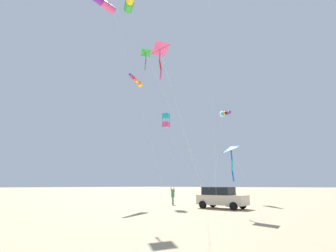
{
  "coord_description": "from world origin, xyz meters",
  "views": [
    {
      "loc": [
        -29.43,
        -18.99,
        1.98
      ],
      "look_at": [
        -10.49,
        -3.0,
        7.55
      ],
      "focal_mm": 28.38,
      "sensor_mm": 36.0,
      "label": 1
    }
  ],
  "objects_px": {
    "cooler_box": "(229,204)",
    "person_adult_flyer": "(173,195)",
    "person_child_green_jacket": "(227,195)",
    "person_child_grey_jacket": "(202,193)",
    "kite_windsock_teal_far_right": "(137,81)",
    "parked_car": "(221,197)",
    "kite_box_small_distant": "(166,121)",
    "kite_windsock_yellow_midlevel": "(225,113)",
    "kite_delta_blue_topmost": "(160,50)",
    "kite_delta_orange_high_right": "(146,54)",
    "kite_delta_long_streamer_left": "(231,149)"
  },
  "relations": [
    {
      "from": "person_child_grey_jacket",
      "to": "kite_delta_orange_high_right",
      "type": "height_order",
      "value": "kite_delta_orange_high_right"
    },
    {
      "from": "kite_windsock_teal_far_right",
      "to": "person_child_grey_jacket",
      "type": "bearing_deg",
      "value": -4.47
    },
    {
      "from": "cooler_box",
      "to": "kite_windsock_yellow_midlevel",
      "type": "relative_size",
      "value": 0.05
    },
    {
      "from": "person_adult_flyer",
      "to": "kite_windsock_teal_far_right",
      "type": "bearing_deg",
      "value": 84.79
    },
    {
      "from": "cooler_box",
      "to": "person_child_grey_jacket",
      "type": "relative_size",
      "value": 0.41
    },
    {
      "from": "person_adult_flyer",
      "to": "parked_car",
      "type": "bearing_deg",
      "value": -96.99
    },
    {
      "from": "kite_box_small_distant",
      "to": "cooler_box",
      "type": "bearing_deg",
      "value": -76.88
    },
    {
      "from": "cooler_box",
      "to": "kite_delta_long_streamer_left",
      "type": "bearing_deg",
      "value": -150.15
    },
    {
      "from": "parked_car",
      "to": "kite_windsock_teal_far_right",
      "type": "xyz_separation_m",
      "value": [
        1.37,
        12.86,
        14.81
      ]
    },
    {
      "from": "person_child_green_jacket",
      "to": "person_child_grey_jacket",
      "type": "bearing_deg",
      "value": 97.68
    },
    {
      "from": "person_child_green_jacket",
      "to": "kite_delta_long_streamer_left",
      "type": "distance_m",
      "value": 23.81
    },
    {
      "from": "person_child_green_jacket",
      "to": "person_child_grey_jacket",
      "type": "relative_size",
      "value": 0.76
    },
    {
      "from": "kite_windsock_teal_far_right",
      "to": "parked_car",
      "type": "bearing_deg",
      "value": -96.06
    },
    {
      "from": "person_child_green_jacket",
      "to": "kite_delta_blue_topmost",
      "type": "height_order",
      "value": "kite_delta_blue_topmost"
    },
    {
      "from": "cooler_box",
      "to": "kite_windsock_yellow_midlevel",
      "type": "distance_m",
      "value": 15.92
    },
    {
      "from": "person_adult_flyer",
      "to": "kite_delta_long_streamer_left",
      "type": "relative_size",
      "value": 0.19
    },
    {
      "from": "kite_windsock_teal_far_right",
      "to": "kite_delta_blue_topmost",
      "type": "relative_size",
      "value": 1.24
    },
    {
      "from": "kite_windsock_yellow_midlevel",
      "to": "person_child_green_jacket",
      "type": "bearing_deg",
      "value": 31.64
    },
    {
      "from": "parked_car",
      "to": "kite_windsock_yellow_midlevel",
      "type": "bearing_deg",
      "value": 24.79
    },
    {
      "from": "person_adult_flyer",
      "to": "kite_delta_blue_topmost",
      "type": "distance_m",
      "value": 17.04
    },
    {
      "from": "person_adult_flyer",
      "to": "person_child_green_jacket",
      "type": "bearing_deg",
      "value": 6.17
    },
    {
      "from": "person_child_green_jacket",
      "to": "kite_delta_long_streamer_left",
      "type": "relative_size",
      "value": 0.12
    },
    {
      "from": "person_adult_flyer",
      "to": "kite_delta_blue_topmost",
      "type": "bearing_deg",
      "value": -143.77
    },
    {
      "from": "person_adult_flyer",
      "to": "kite_windsock_teal_far_right",
      "type": "xyz_separation_m",
      "value": [
        0.61,
        6.7,
        14.79
      ]
    },
    {
      "from": "person_child_grey_jacket",
      "to": "kite_delta_blue_topmost",
      "type": "relative_size",
      "value": 0.12
    },
    {
      "from": "cooler_box",
      "to": "person_adult_flyer",
      "type": "bearing_deg",
      "value": 110.74
    },
    {
      "from": "person_child_grey_jacket",
      "to": "kite_delta_long_streamer_left",
      "type": "xyz_separation_m",
      "value": [
        -20.0,
        -15.44,
        3.58
      ]
    },
    {
      "from": "kite_box_small_distant",
      "to": "kite_delta_long_streamer_left",
      "type": "xyz_separation_m",
      "value": [
        -6.14,
        -11.16,
        -5.0
      ]
    },
    {
      "from": "person_child_green_jacket",
      "to": "kite_box_small_distant",
      "type": "bearing_deg",
      "value": -179.01
    },
    {
      "from": "person_child_grey_jacket",
      "to": "kite_delta_blue_topmost",
      "type": "height_order",
      "value": "kite_delta_blue_topmost"
    },
    {
      "from": "cooler_box",
      "to": "person_adult_flyer",
      "type": "height_order",
      "value": "person_adult_flyer"
    },
    {
      "from": "kite_box_small_distant",
      "to": "kite_delta_orange_high_right",
      "type": "bearing_deg",
      "value": -151.93
    },
    {
      "from": "kite_windsock_yellow_midlevel",
      "to": "kite_box_small_distant",
      "type": "distance_m",
      "value": 11.38
    },
    {
      "from": "kite_box_small_distant",
      "to": "kite_delta_long_streamer_left",
      "type": "distance_m",
      "value": 13.69
    },
    {
      "from": "parked_car",
      "to": "kite_windsock_yellow_midlevel",
      "type": "height_order",
      "value": "kite_windsock_yellow_midlevel"
    },
    {
      "from": "person_adult_flyer",
      "to": "person_child_green_jacket",
      "type": "height_order",
      "value": "person_adult_flyer"
    },
    {
      "from": "person_child_green_jacket",
      "to": "kite_windsock_teal_far_right",
      "type": "bearing_deg",
      "value": 160.33
    },
    {
      "from": "person_adult_flyer",
      "to": "kite_delta_blue_topmost",
      "type": "xyz_separation_m",
      "value": [
        -11.73,
        -8.6,
        8.88
      ]
    },
    {
      "from": "cooler_box",
      "to": "person_adult_flyer",
      "type": "relative_size",
      "value": 0.35
    },
    {
      "from": "kite_box_small_distant",
      "to": "kite_delta_long_streamer_left",
      "type": "bearing_deg",
      "value": -118.82
    },
    {
      "from": "kite_windsock_yellow_midlevel",
      "to": "kite_delta_orange_high_right",
      "type": "xyz_separation_m",
      "value": [
        -18.36,
        -2.06,
        1.34
      ]
    },
    {
      "from": "kite_windsock_yellow_midlevel",
      "to": "kite_delta_blue_topmost",
      "type": "distance_m",
      "value": 24.52
    },
    {
      "from": "person_child_grey_jacket",
      "to": "kite_windsock_teal_far_right",
      "type": "xyz_separation_m",
      "value": [
        -13.72,
        1.07,
        14.93
      ]
    },
    {
      "from": "person_adult_flyer",
      "to": "person_child_grey_jacket",
      "type": "height_order",
      "value": "person_adult_flyer"
    },
    {
      "from": "parked_car",
      "to": "kite_windsock_teal_far_right",
      "type": "bearing_deg",
      "value": 83.94
    },
    {
      "from": "kite_delta_blue_topmost",
      "to": "kite_box_small_distant",
      "type": "bearing_deg",
      "value": 39.21
    },
    {
      "from": "kite_delta_blue_topmost",
      "to": "kite_delta_long_streamer_left",
      "type": "height_order",
      "value": "kite_delta_blue_topmost"
    },
    {
      "from": "person_child_grey_jacket",
      "to": "kite_box_small_distant",
      "type": "xyz_separation_m",
      "value": [
        -13.86,
        -4.28,
        8.58
      ]
    },
    {
      "from": "kite_delta_blue_topmost",
      "to": "cooler_box",
      "type": "bearing_deg",
      "value": 13.15
    },
    {
      "from": "kite_windsock_yellow_midlevel",
      "to": "kite_delta_blue_topmost",
      "type": "relative_size",
      "value": 1.0
    }
  ]
}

